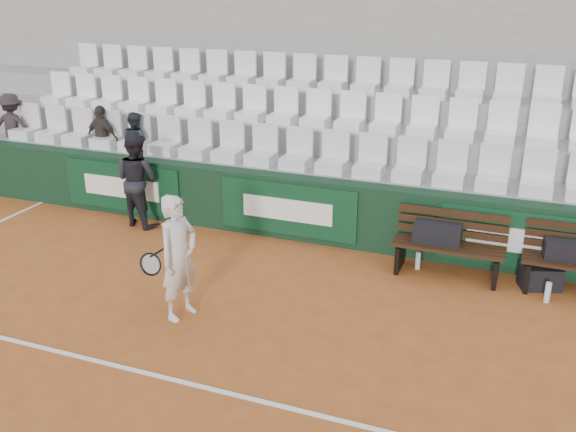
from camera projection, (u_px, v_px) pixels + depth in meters
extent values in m
plane|color=#AB5726|center=(173.00, 380.00, 6.61)|extent=(80.00, 80.00, 0.00)
cube|color=white|center=(173.00, 380.00, 6.61)|extent=(18.00, 0.06, 0.01)
cube|color=#10321C|center=(304.00, 209.00, 9.92)|extent=(18.00, 0.30, 1.00)
cube|color=#0C381E|center=(122.00, 187.00, 10.83)|extent=(2.20, 0.04, 0.82)
cube|color=#0C381E|center=(288.00, 209.00, 9.83)|extent=(2.20, 0.04, 0.82)
cube|color=#0C381E|center=(521.00, 241.00, 8.69)|extent=(2.20, 0.04, 0.82)
cube|color=#959592|center=(317.00, 196.00, 10.46)|extent=(18.00, 0.95, 1.00)
cube|color=#979794|center=(334.00, 167.00, 11.21)|extent=(18.00, 0.95, 1.45)
cube|color=#989795|center=(349.00, 142.00, 11.95)|extent=(18.00, 0.95, 1.90)
cube|color=#989895|center=(361.00, 69.00, 12.05)|extent=(18.00, 0.30, 4.40)
cube|color=silver|center=(314.00, 150.00, 10.02)|extent=(11.90, 0.44, 0.63)
cube|color=white|center=(333.00, 110.00, 10.68)|extent=(11.90, 0.44, 0.63)
cube|color=white|center=(349.00, 75.00, 11.35)|extent=(11.90, 0.44, 0.63)
cube|color=#311D0E|center=(447.00, 260.00, 8.80)|extent=(1.50, 0.56, 0.45)
cube|color=black|center=(437.00, 233.00, 8.76)|extent=(0.64, 0.28, 0.27)
cube|color=black|center=(566.00, 250.00, 8.26)|extent=(0.56, 0.31, 0.25)
cube|color=black|center=(540.00, 277.00, 8.48)|extent=(0.58, 0.46, 0.31)
cylinder|color=silver|center=(418.00, 260.00, 9.03)|extent=(0.07, 0.07, 0.26)
cylinder|color=silver|center=(548.00, 292.00, 8.12)|extent=(0.08, 0.08, 0.27)
imported|color=silver|center=(179.00, 257.00, 7.58)|extent=(0.50, 0.64, 1.55)
torus|color=black|center=(151.00, 264.00, 7.77)|extent=(0.19, 0.30, 0.26)
cylinder|color=black|center=(159.00, 252.00, 7.65)|extent=(0.26, 0.03, 0.20)
imported|color=black|center=(137.00, 180.00, 10.39)|extent=(0.86, 0.74, 1.54)
imported|color=#271F25|center=(9.00, 103.00, 11.96)|extent=(0.91, 0.68, 1.26)
imported|color=#322D28|center=(100.00, 113.00, 11.30)|extent=(0.72, 0.36, 1.18)
imported|color=#202730|center=(134.00, 118.00, 11.08)|extent=(0.65, 0.58, 1.11)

